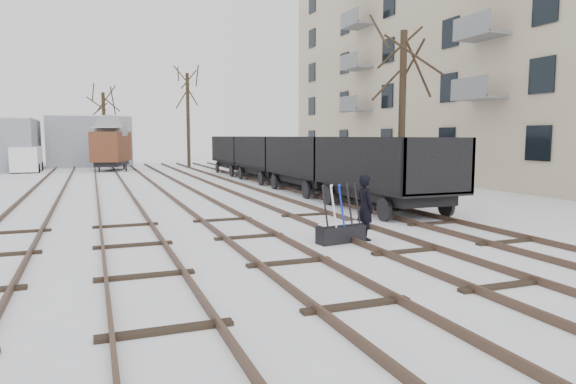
% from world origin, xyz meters
% --- Properties ---
extents(ground, '(120.00, 120.00, 0.00)m').
position_xyz_m(ground, '(0.00, 0.00, 0.00)').
color(ground, white).
rests_on(ground, ground).
extents(tracks, '(13.90, 52.00, 0.16)m').
position_xyz_m(tracks, '(-0.00, 13.67, 0.07)').
color(tracks, black).
rests_on(tracks, ground).
extents(apartment_block, '(10.12, 45.00, 16.10)m').
position_xyz_m(apartment_block, '(19.95, 14.00, 8.05)').
color(apartment_block, beige).
rests_on(apartment_block, ground).
extents(shed_right, '(7.00, 6.00, 4.50)m').
position_xyz_m(shed_right, '(-4.00, 40.00, 2.25)').
color(shed_right, '#8E94A0').
rests_on(shed_right, ground).
extents(ground_frame, '(1.35, 0.62, 1.49)m').
position_xyz_m(ground_frame, '(2.02, 1.56, 0.28)').
color(ground_frame, black).
rests_on(ground_frame, ground).
extents(worker, '(0.43, 0.64, 1.73)m').
position_xyz_m(worker, '(2.77, 1.66, 0.87)').
color(worker, black).
rests_on(worker, ground).
extents(freight_wagon_a, '(2.63, 6.56, 2.68)m').
position_xyz_m(freight_wagon_a, '(6.00, 6.11, 1.02)').
color(freight_wagon_a, black).
rests_on(freight_wagon_a, ground).
extents(freight_wagon_b, '(2.63, 6.56, 2.68)m').
position_xyz_m(freight_wagon_b, '(6.00, 12.51, 1.02)').
color(freight_wagon_b, black).
rests_on(freight_wagon_b, ground).
extents(freight_wagon_c, '(2.63, 6.56, 2.68)m').
position_xyz_m(freight_wagon_c, '(6.00, 18.91, 1.02)').
color(freight_wagon_c, black).
rests_on(freight_wagon_c, ground).
extents(freight_wagon_d, '(2.63, 6.56, 2.68)m').
position_xyz_m(freight_wagon_d, '(6.00, 25.31, 1.02)').
color(freight_wagon_d, black).
rests_on(freight_wagon_d, ground).
extents(box_van_wagon, '(3.51, 4.88, 3.36)m').
position_xyz_m(box_van_wagon, '(-2.43, 32.54, 1.96)').
color(box_van_wagon, black).
rests_on(box_van_wagon, ground).
extents(panel_van, '(1.97, 4.30, 1.89)m').
position_xyz_m(panel_van, '(-8.51, 33.25, 0.99)').
color(panel_van, white).
rests_on(panel_van, ground).
extents(tree_near, '(0.30, 0.30, 7.11)m').
position_xyz_m(tree_near, '(8.49, 8.74, 3.55)').
color(tree_near, black).
rests_on(tree_near, ground).
extents(tree_far_left, '(0.30, 0.30, 6.49)m').
position_xyz_m(tree_far_left, '(-2.78, 38.03, 3.24)').
color(tree_far_left, black).
rests_on(tree_far_left, ground).
extents(tree_far_right, '(0.30, 0.30, 8.08)m').
position_xyz_m(tree_far_right, '(4.03, 34.91, 4.04)').
color(tree_far_right, black).
rests_on(tree_far_right, ground).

